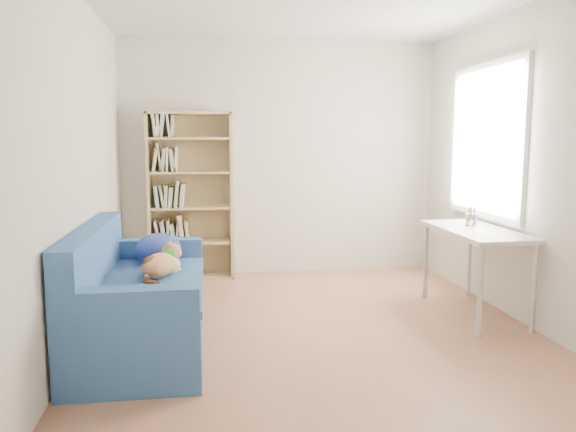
# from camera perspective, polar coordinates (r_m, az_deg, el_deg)

# --- Properties ---
(ground) EXTENTS (4.00, 4.00, 0.00)m
(ground) POSITION_cam_1_polar(r_m,az_deg,el_deg) (4.61, 2.55, -11.37)
(ground) COLOR #986144
(ground) RESTS_ON ground
(room_shell) EXTENTS (3.54, 4.04, 2.62)m
(room_shell) POSITION_cam_1_polar(r_m,az_deg,el_deg) (4.41, 3.88, 9.37)
(room_shell) COLOR silver
(room_shell) RESTS_ON ground
(sofa) EXTENTS (0.87, 1.80, 0.89)m
(sofa) POSITION_cam_1_polar(r_m,az_deg,el_deg) (4.32, -14.96, -8.20)
(sofa) COLOR navy
(sofa) RESTS_ON ground
(bookshelf) EXTENTS (0.90, 0.28, 1.80)m
(bookshelf) POSITION_cam_1_polar(r_m,az_deg,el_deg) (6.16, -9.84, 1.33)
(bookshelf) COLOR tan
(bookshelf) RESTS_ON ground
(desk) EXTENTS (0.54, 1.19, 0.75)m
(desk) POSITION_cam_1_polar(r_m,az_deg,el_deg) (5.09, 18.54, -2.11)
(desk) COLOR white
(desk) RESTS_ON ground
(pen_cup) EXTENTS (0.09, 0.09, 0.18)m
(pen_cup) POSITION_cam_1_polar(r_m,az_deg,el_deg) (5.24, 18.11, -0.23)
(pen_cup) COLOR white
(pen_cup) RESTS_ON desk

